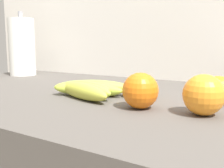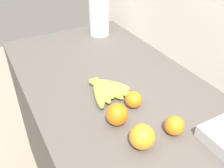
% 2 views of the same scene
% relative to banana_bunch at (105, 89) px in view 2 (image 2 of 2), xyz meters
% --- Properties ---
extents(wall_back, '(2.37, 0.06, 1.30)m').
position_rel_banana_bunch_xyz_m(wall_back, '(0.26, 0.47, -0.27)').
color(wall_back, silver).
rests_on(wall_back, ground).
extents(banana_bunch, '(0.22, 0.19, 0.04)m').
position_rel_banana_bunch_xyz_m(banana_bunch, '(0.00, 0.00, 0.00)').
color(banana_bunch, gold).
rests_on(banana_bunch, counter).
extents(orange_back_left, '(0.08, 0.08, 0.08)m').
position_rel_banana_bunch_xyz_m(orange_back_left, '(0.18, -0.05, 0.02)').
color(orange_back_left, orange).
rests_on(orange_back_left, counter).
extents(orange_right, '(0.07, 0.07, 0.07)m').
position_rel_banana_bunch_xyz_m(orange_right, '(0.32, 0.10, 0.01)').
color(orange_right, orange).
rests_on(orange_right, counter).
extents(orange_front, '(0.08, 0.08, 0.08)m').
position_rel_banana_bunch_xyz_m(orange_front, '(0.32, -0.03, 0.02)').
color(orange_front, orange).
rests_on(orange_front, counter).
extents(orange_far_right, '(0.07, 0.07, 0.07)m').
position_rel_banana_bunch_xyz_m(orange_far_right, '(0.13, 0.06, 0.01)').
color(orange_far_right, orange).
rests_on(orange_far_right, counter).
extents(paper_towel_roll, '(0.12, 0.12, 0.29)m').
position_rel_banana_bunch_xyz_m(paper_towel_roll, '(-0.56, 0.25, 0.11)').
color(paper_towel_roll, white).
rests_on(paper_towel_roll, counter).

